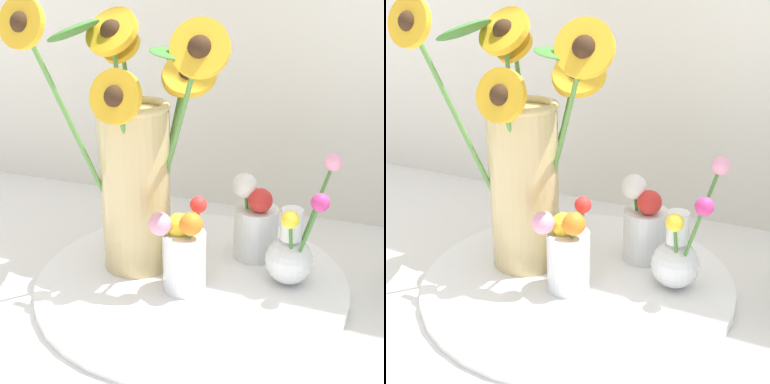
{
  "view_description": "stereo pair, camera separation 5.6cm",
  "coord_description": "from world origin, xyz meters",
  "views": [
    {
      "loc": [
        0.25,
        -0.61,
        0.44
      ],
      "look_at": [
        -0.01,
        0.07,
        0.16
      ],
      "focal_mm": 50.0,
      "sensor_mm": 36.0,
      "label": 1
    },
    {
      "loc": [
        0.3,
        -0.59,
        0.44
      ],
      "look_at": [
        -0.01,
        0.07,
        0.16
      ],
      "focal_mm": 50.0,
      "sensor_mm": 36.0,
      "label": 2
    }
  ],
  "objects": [
    {
      "name": "vase_bulb_right",
      "position": [
        0.13,
        0.1,
        0.07
      ],
      "size": [
        0.1,
        0.08,
        0.2
      ],
      "color": "white",
      "rests_on": "serving_tray"
    },
    {
      "name": "serving_tray",
      "position": [
        -0.01,
        0.07,
        0.01
      ],
      "size": [
        0.48,
        0.48,
        0.02
      ],
      "color": "white",
      "rests_on": "ground_plane"
    },
    {
      "name": "ground_plane",
      "position": [
        0.0,
        0.0,
        0.0
      ],
      "size": [
        6.0,
        6.0,
        0.0
      ],
      "primitive_type": "plane",
      "color": "silver"
    },
    {
      "name": "mason_jar_sunflowers",
      "position": [
        -0.1,
        0.07,
        0.19
      ],
      "size": [
        0.29,
        0.25,
        0.42
      ],
      "color": "#D1B77A",
      "rests_on": "serving_tray"
    },
    {
      "name": "vase_small_back",
      "position": [
        0.06,
        0.16,
        0.08
      ],
      "size": [
        0.08,
        0.07,
        0.14
      ],
      "color": "white",
      "rests_on": "serving_tray"
    },
    {
      "name": "vase_small_center",
      "position": [
        -0.01,
        0.03,
        0.08
      ],
      "size": [
        0.07,
        0.07,
        0.14
      ],
      "color": "white",
      "rests_on": "serving_tray"
    }
  ]
}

